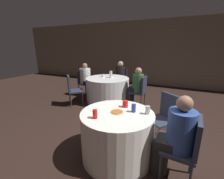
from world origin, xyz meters
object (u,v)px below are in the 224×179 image
person_black_shirt (119,78)px  soda_can_silver (148,110)px  soda_can_blue (134,108)px  soda_can_red (95,114)px  chair_far_north (121,78)px  chair_far_east (141,89)px  table_near (117,135)px  chair_near_northeast (165,114)px  chair_near_east (187,145)px  person_white_shirt (87,79)px  bottle_far (111,74)px  person_green_jacket (135,87)px  person_blue_shirt (173,138)px  pizza_plate_near (117,112)px  chair_far_southwest (72,88)px  chair_far_west (84,80)px

person_black_shirt → soda_can_silver: (1.66, -2.99, 0.21)m
soda_can_blue → soda_can_red: (-0.41, -0.41, 0.00)m
chair_far_north → chair_far_east: bearing=134.3°
table_near → chair_far_north: 3.52m
table_near → soda_can_red: size_ratio=8.92×
table_near → chair_near_northeast: (0.61, 0.74, 0.16)m
chair_near_east → soda_can_silver: size_ratio=7.33×
table_near → soda_can_blue: soda_can_blue is taller
person_white_shirt → soda_can_blue: bearing=58.1°
bottle_far → chair_near_east: bearing=-47.5°
person_green_jacket → soda_can_silver: (0.78, -2.02, 0.25)m
person_white_shirt → bottle_far: person_white_shirt is taller
person_white_shirt → chair_near_east: bearing=63.5°
person_blue_shirt → chair_near_northeast: bearing=16.9°
pizza_plate_near → bottle_far: bearing=117.6°
chair_near_northeast → person_black_shirt: 3.03m
person_green_jacket → soda_can_red: 2.46m
chair_far_east → soda_can_silver: 2.12m
soda_can_blue → pizza_plate_near: bearing=-149.8°
chair_far_north → soda_can_silver: (1.66, -3.15, 0.28)m
chair_far_southwest → pizza_plate_near: (2.04, -1.44, 0.22)m
chair_near_northeast → person_white_shirt: bearing=8.6°
chair_near_east → soda_can_red: bearing=104.7°
soda_can_blue → chair_far_east: bearing=101.3°
person_green_jacket → soda_can_blue: person_green_jacket is taller
table_near → chair_far_southwest: chair_far_southwest is taller
soda_can_red → chair_near_northeast: bearing=51.9°
person_white_shirt → table_near: bearing=53.9°
chair_far_southwest → chair_far_west: size_ratio=1.00×
chair_far_west → pizza_plate_near: bearing=55.4°
pizza_plate_near → person_blue_shirt: bearing=-4.0°
chair_far_east → person_white_shirt: bearing=86.2°
chair_far_east → table_near: bearing=-171.6°
chair_far_southwest → chair_far_east: size_ratio=1.00×
table_near → chair_near_northeast: chair_near_northeast is taller
chair_far_west → soda_can_silver: (2.75, -2.28, 0.28)m
chair_far_east → pizza_plate_near: chair_far_east is taller
chair_far_north → person_blue_shirt: (2.04, -3.34, 0.04)m
pizza_plate_near → chair_far_west: bearing=134.0°
chair_near_east → chair_near_northeast: (-0.35, 0.80, 0.00)m
person_white_shirt → person_black_shirt: bearing=139.7°
chair_far_west → person_blue_shirt: 3.99m
chair_near_east → chair_far_east: (-1.15, 2.21, 0.00)m
soda_can_silver → chair_far_north: bearing=117.8°
chair_far_east → pizza_plate_near: size_ratio=4.01×
person_black_shirt → person_blue_shirt: (2.04, -3.18, -0.02)m
person_blue_shirt → soda_can_red: person_blue_shirt is taller
chair_far_north → table_near: bearing=112.4°
chair_near_northeast → person_white_shirt: person_white_shirt is taller
chair_far_southwest → person_green_jacket: 1.83m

